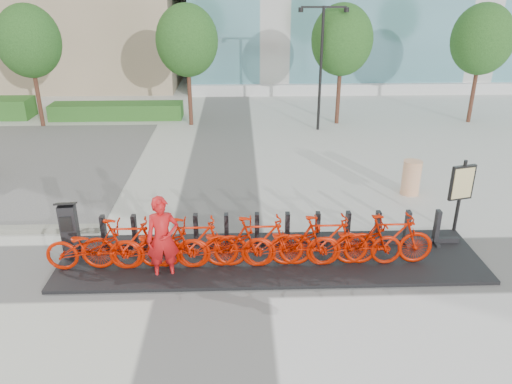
{
  "coord_description": "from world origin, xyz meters",
  "views": [
    {
      "loc": [
        0.6,
        -9.64,
        5.99
      ],
      "look_at": [
        1.0,
        1.5,
        1.2
      ],
      "focal_mm": 35.0,
      "sensor_mm": 36.0,
      "label": 1
    }
  ],
  "objects_px": {
    "worker_red": "(163,239)",
    "construction_barrel": "(411,178)",
    "kiosk": "(70,230)",
    "map_sign": "(462,186)",
    "bike_0": "(93,247)"
  },
  "relations": [
    {
      "from": "worker_red",
      "to": "construction_barrel",
      "type": "height_order",
      "value": "worker_red"
    },
    {
      "from": "kiosk",
      "to": "map_sign",
      "type": "distance_m",
      "value": 9.38
    },
    {
      "from": "kiosk",
      "to": "worker_red",
      "type": "xyz_separation_m",
      "value": [
        2.23,
        -0.86,
        0.19
      ]
    },
    {
      "from": "bike_0",
      "to": "worker_red",
      "type": "height_order",
      "value": "worker_red"
    },
    {
      "from": "bike_0",
      "to": "worker_red",
      "type": "distance_m",
      "value": 1.63
    },
    {
      "from": "worker_red",
      "to": "bike_0",
      "type": "bearing_deg",
      "value": 159.12
    },
    {
      "from": "bike_0",
      "to": "kiosk",
      "type": "xyz_separation_m",
      "value": [
        -0.66,
        0.58,
        0.13
      ]
    },
    {
      "from": "bike_0",
      "to": "worker_red",
      "type": "relative_size",
      "value": 1.09
    },
    {
      "from": "construction_barrel",
      "to": "kiosk",
      "type": "bearing_deg",
      "value": -158.94
    },
    {
      "from": "construction_barrel",
      "to": "map_sign",
      "type": "distance_m",
      "value": 2.65
    },
    {
      "from": "map_sign",
      "to": "kiosk",
      "type": "bearing_deg",
      "value": 171.3
    },
    {
      "from": "bike_0",
      "to": "kiosk",
      "type": "bearing_deg",
      "value": 48.7
    },
    {
      "from": "worker_red",
      "to": "map_sign",
      "type": "bearing_deg",
      "value": 3.79
    },
    {
      "from": "kiosk",
      "to": "construction_barrel",
      "type": "height_order",
      "value": "kiosk"
    },
    {
      "from": "construction_barrel",
      "to": "map_sign",
      "type": "height_order",
      "value": "map_sign"
    }
  ]
}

